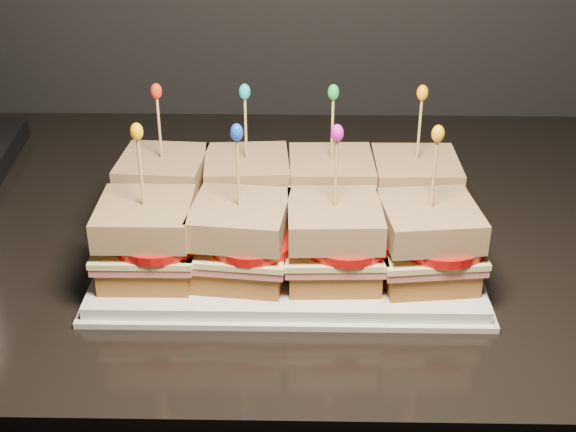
{
  "coord_description": "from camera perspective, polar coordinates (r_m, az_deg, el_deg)",
  "views": [
    {
      "loc": [
        0.17,
        0.84,
        1.39
      ],
      "look_at": [
        0.16,
        1.57,
        1.0
      ],
      "focal_mm": 50.0,
      "sensor_mm": 36.0,
      "label": 1
    }
  ],
  "objects": [
    {
      "name": "sandwich_4_bread_bot",
      "position": [
        0.81,
        -9.83,
        -3.3
      ],
      "size": [
        0.09,
        0.09,
        0.02
      ],
      "primitive_type": "cube",
      "rotation": [
        0.0,
        0.0,
        0.0
      ],
      "color": "#652F0F",
      "rests_on": "platter"
    },
    {
      "name": "sandwich_3_bread_top",
      "position": [
        0.88,
        9.07,
        3.09
      ],
      "size": [
        0.09,
        0.09,
        0.03
      ],
      "primitive_type": "cube",
      "rotation": [
        0.0,
        0.0,
        0.01
      ],
      "color": "#51260E",
      "rests_on": "sandwich_3_tomato"
    },
    {
      "name": "platter",
      "position": [
        0.85,
        -0.0,
        -2.71
      ],
      "size": [
        0.39,
        0.24,
        0.02
      ],
      "primitive_type": "cube",
      "color": "white",
      "rests_on": "granite_slab"
    },
    {
      "name": "sandwich_1_bread_top",
      "position": [
        0.87,
        -2.95,
        3.22
      ],
      "size": [
        0.1,
        0.1,
        0.03
      ],
      "primitive_type": "cube",
      "rotation": [
        0.0,
        0.0,
        0.07
      ],
      "color": "#51260E",
      "rests_on": "sandwich_1_tomato"
    },
    {
      "name": "sandwich_2_frill",
      "position": [
        0.84,
        3.25,
        8.78
      ],
      "size": [
        0.01,
        0.01,
        0.02
      ],
      "primitive_type": "ellipsoid",
      "color": "green",
      "rests_on": "sandwich_2_pick"
    },
    {
      "name": "sandwich_4_cheese",
      "position": [
        0.8,
        -9.97,
        -1.88
      ],
      "size": [
        0.1,
        0.1,
        0.01
      ],
      "primitive_type": "cube",
      "rotation": [
        0.0,
        0.0,
        0.0
      ],
      "color": "#F1E597",
      "rests_on": "sandwich_4_ham"
    },
    {
      "name": "sandwich_5_bread_top",
      "position": [
        0.77,
        -3.47,
        -0.23
      ],
      "size": [
        0.1,
        0.1,
        0.03
      ],
      "primitive_type": "cube",
      "rotation": [
        0.0,
        0.0,
        -0.11
      ],
      "color": "#51260E",
      "rests_on": "sandwich_5_tomato"
    },
    {
      "name": "sandwich_1_tomato",
      "position": [
        0.87,
        -2.15,
        1.88
      ],
      "size": [
        0.09,
        0.09,
        0.01
      ],
      "primitive_type": "cylinder",
      "color": "red",
      "rests_on": "sandwich_1_cheese"
    },
    {
      "name": "sandwich_6_cheese",
      "position": [
        0.79,
        3.27,
        -2.03
      ],
      "size": [
        0.1,
        0.1,
        0.01
      ],
      "primitive_type": "cube",
      "rotation": [
        0.0,
        0.0,
        0.03
      ],
      "color": "#F1E597",
      "rests_on": "sandwich_6_ham"
    },
    {
      "name": "sandwich_7_pick",
      "position": [
        0.76,
        10.32,
        2.64
      ],
      "size": [
        0.0,
        0.0,
        0.09
      ],
      "primitive_type": "cylinder",
      "color": "tan",
      "rests_on": "sandwich_7_bread_top"
    },
    {
      "name": "sandwich_1_bread_bot",
      "position": [
        0.89,
        -2.87,
        0.3
      ],
      "size": [
        0.09,
        0.09,
        0.02
      ],
      "primitive_type": "cube",
      "rotation": [
        0.0,
        0.0,
        0.07
      ],
      "color": "#652F0F",
      "rests_on": "platter"
    },
    {
      "name": "sandwich_5_frill",
      "position": [
        0.73,
        -3.67,
        5.96
      ],
      "size": [
        0.01,
        0.01,
        0.02
      ],
      "primitive_type": "ellipsoid",
      "color": "blue",
      "rests_on": "sandwich_5_pick"
    },
    {
      "name": "sandwich_6_ham",
      "position": [
        0.79,
        3.25,
        -2.47
      ],
      "size": [
        0.1,
        0.1,
        0.01
      ],
      "primitive_type": "cube",
      "rotation": [
        0.0,
        0.0,
        0.03
      ],
      "color": "#C86660",
      "rests_on": "sandwich_6_bread_bot"
    },
    {
      "name": "sandwich_6_tomato",
      "position": [
        0.78,
        4.18,
        -1.79
      ],
      "size": [
        0.09,
        0.09,
        0.01
      ],
      "primitive_type": "cylinder",
      "color": "red",
      "rests_on": "sandwich_6_cheese"
    },
    {
      "name": "sandwich_3_tomato",
      "position": [
        0.88,
        9.8,
        1.75
      ],
      "size": [
        0.09,
        0.09,
        0.01
      ],
      "primitive_type": "cylinder",
      "color": "red",
      "rests_on": "sandwich_3_cheese"
    },
    {
      "name": "sandwich_4_pick",
      "position": [
        0.77,
        -10.41,
        2.81
      ],
      "size": [
        0.0,
        0.0,
        0.09
      ],
      "primitive_type": "cylinder",
      "color": "tan",
      "rests_on": "sandwich_4_bread_top"
    },
    {
      "name": "sandwich_6_frill",
      "position": [
        0.73,
        3.52,
        5.91
      ],
      "size": [
        0.01,
        0.01,
        0.02
      ],
      "primitive_type": "ellipsoid",
      "color": "#D119B1",
      "rests_on": "sandwich_6_pick"
    },
    {
      "name": "sandwich_2_bread_top",
      "position": [
        0.87,
        3.09,
        3.18
      ],
      "size": [
        0.09,
        0.09,
        0.03
      ],
      "primitive_type": "cube",
      "rotation": [
        0.0,
        0.0,
        0.03
      ],
      "color": "#51260E",
      "rests_on": "sandwich_2_tomato"
    },
    {
      "name": "sandwich_4_bread_top",
      "position": [
        0.79,
        -10.13,
        -0.16
      ],
      "size": [
        0.09,
        0.09,
        0.03
      ],
      "primitive_type": "cube",
      "rotation": [
        0.0,
        0.0,
        0.0
      ],
      "color": "#51260E",
      "rests_on": "sandwich_4_tomato"
    },
    {
      "name": "sandwich_6_bread_bot",
      "position": [
        0.8,
        3.22,
        -3.47
      ],
      "size": [
        0.09,
        0.09,
        0.02
      ],
      "primitive_type": "cube",
      "rotation": [
        0.0,
        0.0,
        0.03
      ],
      "color": "#652F0F",
      "rests_on": "platter"
    },
    {
      "name": "sandwich_0_tomato",
      "position": [
        0.88,
        -8.09,
        1.91
      ],
      "size": [
        0.09,
        0.09,
        0.01
      ],
      "primitive_type": "cylinder",
      "color": "red",
      "rests_on": "sandwich_0_cheese"
    },
    {
      "name": "sandwich_3_pick",
      "position": [
        0.86,
        9.3,
        5.82
      ],
      "size": [
        0.0,
        0.0,
        0.09
      ],
      "primitive_type": "cylinder",
      "color": "tan",
      "rests_on": "sandwich_3_bread_top"
    },
    {
      "name": "sandwich_7_bread_top",
      "position": [
        0.78,
        10.04,
        -0.34
      ],
      "size": [
        0.1,
        0.1,
        0.03
      ],
      "primitive_type": "cube",
      "rotation": [
        0.0,
        0.0,
        0.12
      ],
      "color": "#51260E",
      "rests_on": "sandwich_7_tomato"
    },
    {
      "name": "sandwich_5_bread_bot",
      "position": [
        0.8,
        -3.36,
        -3.4
      ],
      "size": [
        0.1,
        0.1,
        0.02
      ],
      "primitive_type": "cube",
      "rotation": [
        0.0,
        0.0,
        -0.11
      ],
      "color": "#652F0F",
      "rests_on": "platter"
    },
    {
      "name": "sandwich_4_tomato",
      "position": [
        0.79,
        -9.23,
        -1.64
      ],
      "size": [
        0.09,
        0.09,
        0.01
      ],
      "primitive_type": "cylinder",
      "color": "red",
      "rests_on": "sandwich_4_cheese"
    },
    {
      "name": "sandwich_2_ham",
      "position": [
        0.88,
        3.03,
        1.17
      ],
      "size": [
        0.1,
        0.1,
        0.01
      ],
      "primitive_type": "cube",
      "rotation": [
        0.0,
        0.0,
        0.03
      ],
      "color": "#C86660",
      "rests_on": "sandwich_2_bread_bot"
    },
    {
      "name": "sandwich_1_cheese",
      "position": [
        0.88,
        -2.9,
        1.62
      ],
      "size": [
        0.1,
        0.1,
        0.01
      ],
      "primitive_type": "cube",
      "rotation": [
        0.0,
        0.0,
        0.07
      ],
      "color": "#F1E597",
      "rests_on": "sandwich_1_ham"
    },
    {
      "name": "sandwich_0_cheese",
      "position": [
        0.89,
        -8.77,
        1.66
      ],
      "size": [
        0.1,
        0.1,
        0.01
      ],
      "primitive_type": "cube",
      "rotation": [
        0.0,
        0.0,
        -0.07
      ],
      "color": "#F1E597",
      "rests_on": "sandwich_0_ham"
    },
    {
      "name": "sandwich_5_cheese",
      "position": [
        0.79,
        -3.41,
        -1.97
      ],
      "size": [
        0.11,
        0.11,
        0.01
      ],
      "primitive_type": "cube",
      "rotation": [
        0.0,
        0.0,
        -0.11
      ],
      "color": "#F1E597",
      "rests_on": "sandwich_5_ham"
    },
    {
      "name": "sandwich_7_tomato",
      "position": [
        0.79,
        10.84,
        -1.82
      ],
      "size": [
        0.09,
        0.09,
        0.01
      ],
      "primitive_type": "cylinder",
      "color": "red",
      "rests_on": "sandwich_7_cheese"
    },
    {
      "name": "sandwich_7_bread_bot",
      "position": [
        0.81,
        9.74,
        -3.49
      ],
      "size": [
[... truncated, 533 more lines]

